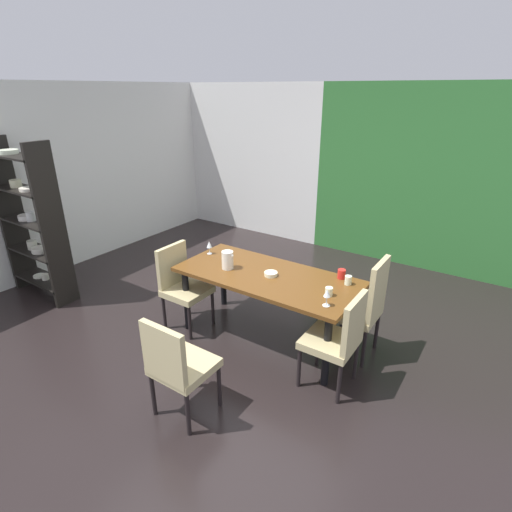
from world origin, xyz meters
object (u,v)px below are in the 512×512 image
Objects in this scene: display_shelf at (31,221)px; wine_glass_right at (209,245)px; chair_right_near at (339,337)px; cup_near_window at (342,274)px; wine_glass_left at (327,294)px; cup_east at (329,292)px; dining_table at (267,282)px; cup_corner at (348,280)px; pitcher_front at (228,260)px; chair_head_near at (177,364)px; chair_right_far at (364,305)px; chair_left_near at (181,283)px; serving_bowl_near_shelf at (271,274)px.

wine_glass_right is (2.11, 0.86, -0.14)m from display_shelf.
chair_right_near reaches higher than cup_near_window.
wine_glass_left reaches higher than cup_east.
chair_right_near is at bearing 6.87° from display_shelf.
chair_right_near is at bearing -17.91° from wine_glass_left.
dining_table is 21.09× the size of cup_corner.
pitcher_front is (2.52, 0.66, -0.15)m from display_shelf.
wine_glass_right is at bearing 22.16° from display_shelf.
display_shelf is 3.74m from wine_glass_left.
cup_corner is at bearing 79.23° from cup_east.
cup_corner is 0.46× the size of pitcher_front.
chair_right_near reaches higher than wine_glass_left.
wine_glass_right is 1.51m from cup_near_window.
chair_head_near reaches higher than wine_glass_left.
chair_right_far is 0.53× the size of display_shelf.
chair_left_near is (-1.85, -0.59, -0.04)m from chair_right_far.
pitcher_front is (-1.08, -0.44, 0.05)m from cup_near_window.
wine_glass_left is at bearing -17.66° from dining_table.
wine_glass_left is (1.60, -0.34, 0.00)m from wine_glass_right.
chair_head_near is 1.35m from pitcher_front.
chair_left_near reaches higher than dining_table.
cup_near_window is at bearing 80.77° from chair_right_far.
chair_left_near is at bearing -102.48° from wine_glass_right.
chair_right_far is 1.44m from pitcher_front.
wine_glass_right reaches higher than cup_near_window.
pitcher_front is at bearing -163.43° from cup_corner.
chair_head_near is 10.31× the size of cup_corner.
chair_head_near is (0.94, -1.04, -0.01)m from chair_left_near.
cup_corner is (0.76, 0.25, 0.13)m from dining_table.
wine_glass_right is (-0.84, 0.10, 0.20)m from dining_table.
cup_corner is (0.72, 0.25, 0.02)m from serving_bowl_near_shelf.
wine_glass_left is 1.19m from pitcher_front.
pitcher_front is at bearing -166.02° from dining_table.
chair_head_near is at bearing -91.14° from serving_bowl_near_shelf.
pitcher_front is at bearing -157.62° from cup_near_window.
chair_right_near is 0.42m from cup_east.
pitcher_front reaches higher than dining_table.
pitcher_front reaches higher than cup_east.
serving_bowl_near_shelf is 0.48m from pitcher_front.
cup_near_window is at bearing 96.68° from cup_east.
pitcher_front is (-1.35, -0.40, 0.29)m from chair_right_far.
cup_corner is at bearing 5.35° from wine_glass_right.
dining_table is 22.92× the size of cup_east.
cup_corner is at bearing -40.68° from cup_near_window.
wine_glass_right is 0.46m from pitcher_front.
serving_bowl_near_shelf is at bearing 106.75° from chair_left_near.
chair_head_near is 1.47m from cup_east.
serving_bowl_near_shelf is at bearing -150.79° from cup_near_window.
cup_near_window is (-0.27, 0.04, 0.24)m from chair_right_far.
serving_bowl_near_shelf is at bearing -6.47° from wine_glass_right.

